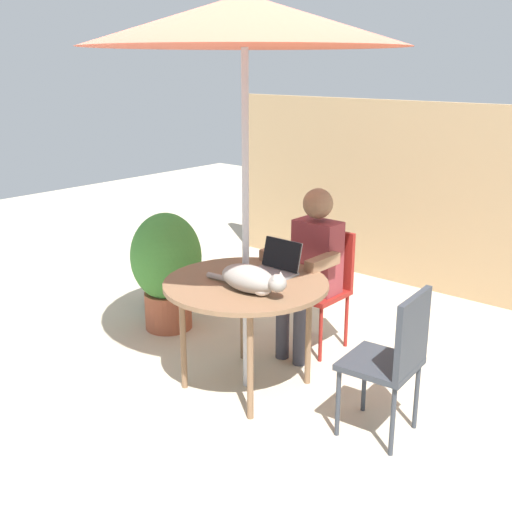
% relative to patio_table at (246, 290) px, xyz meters
% --- Properties ---
extents(ground_plane, '(14.00, 14.00, 0.00)m').
position_rel_patio_table_xyz_m(ground_plane, '(0.00, 0.00, -0.69)').
color(ground_plane, beige).
extents(fence_back, '(4.56, 0.08, 1.76)m').
position_rel_patio_table_xyz_m(fence_back, '(0.00, 2.58, 0.20)').
color(fence_back, tan).
rests_on(fence_back, ground).
extents(patio_table, '(1.07, 1.07, 0.75)m').
position_rel_patio_table_xyz_m(patio_table, '(0.00, 0.00, 0.00)').
color(patio_table, brown).
rests_on(patio_table, ground).
extents(patio_umbrella, '(1.92, 1.92, 2.47)m').
position_rel_patio_table_xyz_m(patio_umbrella, '(0.00, 0.00, 1.64)').
color(patio_umbrella, '#B7B7BC').
rests_on(patio_umbrella, ground).
extents(chair_occupied, '(0.40, 0.40, 0.90)m').
position_rel_patio_table_xyz_m(chair_occupied, '(0.00, 0.88, -0.15)').
color(chair_occupied, maroon).
rests_on(chair_occupied, ground).
extents(chair_empty, '(0.43, 0.43, 0.90)m').
position_rel_patio_table_xyz_m(chair_empty, '(1.04, 0.09, -0.15)').
color(chair_empty, '#33383F').
rests_on(chair_empty, ground).
extents(person_seated, '(0.48, 0.48, 1.24)m').
position_rel_patio_table_xyz_m(person_seated, '(0.00, 0.72, 0.01)').
color(person_seated, maroon).
rests_on(person_seated, ground).
extents(laptop, '(0.30, 0.25, 0.21)m').
position_rel_patio_table_xyz_m(laptop, '(0.03, 0.28, 0.12)').
color(laptop, gray).
rests_on(laptop, patio_table).
extents(cat, '(0.65, 0.20, 0.17)m').
position_rel_patio_table_xyz_m(cat, '(0.16, -0.12, 0.14)').
color(cat, gray).
rests_on(cat, patio_table).
extents(potted_plant_near_fence, '(0.41, 0.41, 0.77)m').
position_rel_patio_table_xyz_m(potted_plant_near_fence, '(-1.53, 0.65, -0.25)').
color(potted_plant_near_fence, '#33383D').
rests_on(potted_plant_near_fence, ground).
extents(potted_plant_by_chair, '(0.57, 0.57, 0.97)m').
position_rel_patio_table_xyz_m(potted_plant_by_chair, '(-1.14, 0.31, -0.15)').
color(potted_plant_by_chair, '#9E5138').
rests_on(potted_plant_by_chair, ground).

